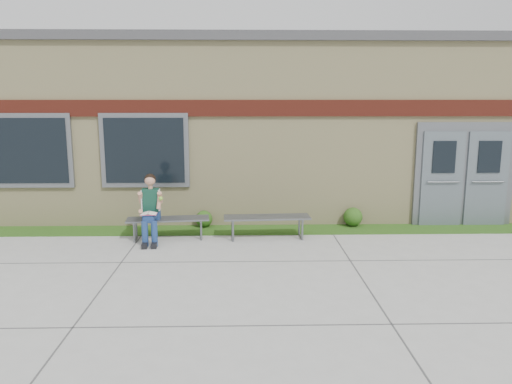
{
  "coord_description": "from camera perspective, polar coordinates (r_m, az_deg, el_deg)",
  "views": [
    {
      "loc": [
        -0.86,
        -7.83,
        2.81
      ],
      "look_at": [
        -0.63,
        1.7,
        1.01
      ],
      "focal_mm": 35.0,
      "sensor_mm": 36.0,
      "label": 1
    }
  ],
  "objects": [
    {
      "name": "bench_right",
      "position": [
        10.14,
        1.26,
        -3.37
      ],
      "size": [
        1.76,
        0.57,
        0.45
      ],
      "rotation": [
        0.0,
        0.0,
        0.05
      ],
      "color": "slate",
      "rests_on": "ground"
    },
    {
      "name": "ground",
      "position": [
        8.36,
        4.65,
        -9.0
      ],
      "size": [
        80.0,
        80.0,
        0.0
      ],
      "primitive_type": "plane",
      "color": "#9E9E99",
      "rests_on": "ground"
    },
    {
      "name": "shrub_east",
      "position": [
        11.24,
        11.02,
        -2.8
      ],
      "size": [
        0.42,
        0.42,
        0.42
      ],
      "primitive_type": "sphere",
      "color": "#224E14",
      "rests_on": "grass_strip"
    },
    {
      "name": "grass_strip",
      "position": [
        10.83,
        3.22,
        -4.32
      ],
      "size": [
        16.0,
        0.8,
        0.02
      ],
      "primitive_type": "cube",
      "color": "#224E14",
      "rests_on": "ground"
    },
    {
      "name": "school_building",
      "position": [
        13.86,
        2.19,
        7.74
      ],
      "size": [
        16.2,
        6.22,
        4.2
      ],
      "color": "beige",
      "rests_on": "ground"
    },
    {
      "name": "girl",
      "position": [
        10.02,
        -11.98,
        -1.77
      ],
      "size": [
        0.51,
        0.83,
        1.34
      ],
      "rotation": [
        0.0,
        0.0,
        0.05
      ],
      "color": "navy",
      "rests_on": "ground"
    },
    {
      "name": "bench_left",
      "position": [
        10.25,
        -10.0,
        -3.49
      ],
      "size": [
        1.68,
        0.62,
        0.43
      ],
      "rotation": [
        0.0,
        0.0,
        0.1
      ],
      "color": "slate",
      "rests_on": "ground"
    },
    {
      "name": "shrub_mid",
      "position": [
        11.02,
        -5.96,
        -3.07
      ],
      "size": [
        0.36,
        0.36,
        0.36
      ],
      "primitive_type": "sphere",
      "color": "#224E14",
      "rests_on": "grass_strip"
    }
  ]
}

